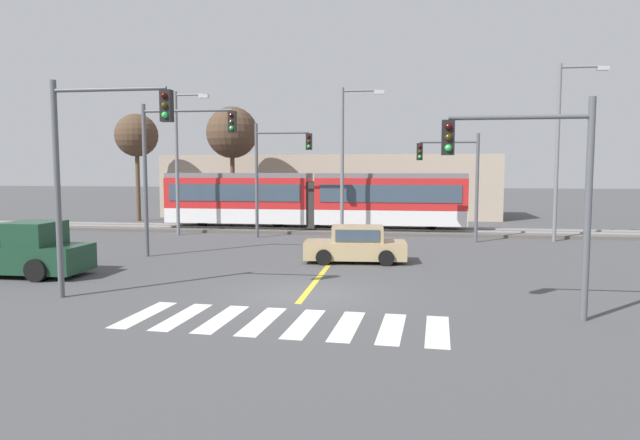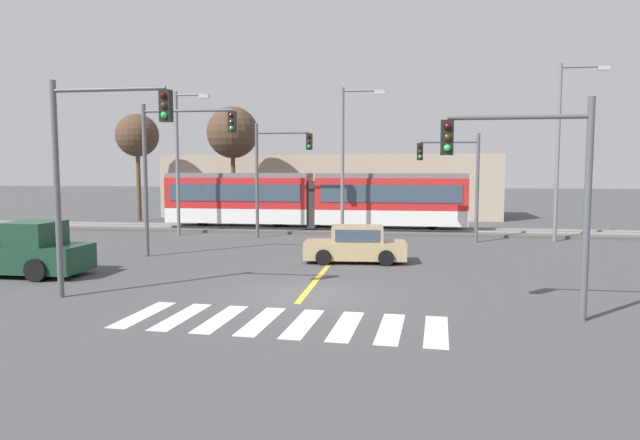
% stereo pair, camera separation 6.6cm
% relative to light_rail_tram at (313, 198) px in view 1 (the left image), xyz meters
% --- Properties ---
extents(ground_plane, '(200.00, 200.00, 0.00)m').
position_rel_light_rail_tram_xyz_m(ground_plane, '(2.61, -17.84, -2.05)').
color(ground_plane, '#474749').
extents(track_bed, '(120.00, 4.00, 0.18)m').
position_rel_light_rail_tram_xyz_m(track_bed, '(2.61, 0.01, -1.96)').
color(track_bed, '#56514C').
rests_on(track_bed, ground).
extents(rail_near, '(120.00, 0.08, 0.10)m').
position_rel_light_rail_tram_xyz_m(rail_near, '(2.61, -0.71, -1.82)').
color(rail_near, '#939399').
rests_on(rail_near, track_bed).
extents(rail_far, '(120.00, 0.08, 0.10)m').
position_rel_light_rail_tram_xyz_m(rail_far, '(2.61, 0.73, -1.82)').
color(rail_far, '#939399').
rests_on(rail_far, track_bed).
extents(light_rail_tram, '(18.50, 2.64, 3.43)m').
position_rel_light_rail_tram_xyz_m(light_rail_tram, '(0.00, 0.00, 0.00)').
color(light_rail_tram, silver).
rests_on(light_rail_tram, track_bed).
extents(crosswalk_stripe_0, '(0.72, 2.83, 0.01)m').
position_rel_light_rail_tram_xyz_m(crosswalk_stripe_0, '(-1.24, -20.82, -2.04)').
color(crosswalk_stripe_0, silver).
rests_on(crosswalk_stripe_0, ground).
extents(crosswalk_stripe_1, '(0.72, 2.83, 0.01)m').
position_rel_light_rail_tram_xyz_m(crosswalk_stripe_1, '(-0.14, -20.88, -2.04)').
color(crosswalk_stripe_1, silver).
rests_on(crosswalk_stripe_1, ground).
extents(crosswalk_stripe_2, '(0.72, 2.83, 0.01)m').
position_rel_light_rail_tram_xyz_m(crosswalk_stripe_2, '(0.96, -20.94, -2.04)').
color(crosswalk_stripe_2, silver).
rests_on(crosswalk_stripe_2, ground).
extents(crosswalk_stripe_3, '(0.72, 2.83, 0.01)m').
position_rel_light_rail_tram_xyz_m(crosswalk_stripe_3, '(2.06, -21.01, -2.04)').
color(crosswalk_stripe_3, silver).
rests_on(crosswalk_stripe_3, ground).
extents(crosswalk_stripe_4, '(0.72, 2.83, 0.01)m').
position_rel_light_rail_tram_xyz_m(crosswalk_stripe_4, '(3.16, -21.07, -2.04)').
color(crosswalk_stripe_4, silver).
rests_on(crosswalk_stripe_4, ground).
extents(crosswalk_stripe_5, '(0.72, 2.83, 0.01)m').
position_rel_light_rail_tram_xyz_m(crosswalk_stripe_5, '(4.26, -21.13, -2.04)').
color(crosswalk_stripe_5, silver).
rests_on(crosswalk_stripe_5, ground).
extents(crosswalk_stripe_6, '(0.72, 2.83, 0.01)m').
position_rel_light_rail_tram_xyz_m(crosswalk_stripe_6, '(5.35, -21.19, -2.04)').
color(crosswalk_stripe_6, silver).
rests_on(crosswalk_stripe_6, ground).
extents(crosswalk_stripe_7, '(0.72, 2.83, 0.01)m').
position_rel_light_rail_tram_xyz_m(crosswalk_stripe_7, '(6.45, -21.25, -2.04)').
color(crosswalk_stripe_7, silver).
rests_on(crosswalk_stripe_7, ground).
extents(lane_centre_line, '(0.20, 17.04, 0.01)m').
position_rel_light_rail_tram_xyz_m(lane_centre_line, '(2.61, -10.52, -2.05)').
color(lane_centre_line, gold).
rests_on(lane_centre_line, ground).
extents(sedan_crossing, '(4.31, 2.15, 1.52)m').
position_rel_light_rail_tram_xyz_m(sedan_crossing, '(3.62, -11.41, -1.35)').
color(sedan_crossing, tan).
rests_on(sedan_crossing, ground).
extents(pickup_truck, '(5.41, 2.25, 1.98)m').
position_rel_light_rail_tram_xyz_m(pickup_truck, '(-8.35, -16.20, -1.21)').
color(pickup_truck, '#193D28').
rests_on(pickup_truck, ground).
extents(traffic_light_far_left, '(3.25, 0.38, 6.41)m').
position_rel_light_rail_tram_xyz_m(traffic_light_far_left, '(-1.63, -3.64, 2.10)').
color(traffic_light_far_left, '#515459').
rests_on(traffic_light_far_left, ground).
extents(traffic_light_near_left, '(3.75, 0.38, 6.49)m').
position_rel_light_rail_tram_xyz_m(traffic_light_near_left, '(-3.44, -19.26, 2.27)').
color(traffic_light_near_left, '#515459').
rests_on(traffic_light_near_left, ground).
extents(traffic_light_far_right, '(3.25, 0.38, 5.74)m').
position_rel_light_rail_tram_xyz_m(traffic_light_far_right, '(8.27, -4.04, 1.71)').
color(traffic_light_far_right, '#515459').
rests_on(traffic_light_far_right, ground).
extents(traffic_light_near_right, '(3.75, 0.38, 5.68)m').
position_rel_light_rail_tram_xyz_m(traffic_light_near_right, '(8.92, -19.72, 1.70)').
color(traffic_light_near_right, '#515459').
rests_on(traffic_light_near_right, ground).
extents(traffic_light_mid_left, '(4.25, 0.38, 6.69)m').
position_rel_light_rail_tram_xyz_m(traffic_light_mid_left, '(-4.32, -11.24, 2.43)').
color(traffic_light_mid_left, '#515459').
rests_on(traffic_light_mid_left, ground).
extents(street_lamp_west, '(2.08, 0.28, 8.31)m').
position_rel_light_rail_tram_xyz_m(street_lamp_west, '(-7.34, -3.24, 2.67)').
color(street_lamp_west, slate).
rests_on(street_lamp_west, ground).
extents(street_lamp_centre, '(2.44, 0.28, 8.40)m').
position_rel_light_rail_tram_xyz_m(street_lamp_centre, '(2.33, -2.79, 2.76)').
color(street_lamp_centre, slate).
rests_on(street_lamp_centre, ground).
extents(street_lamp_east, '(2.49, 0.28, 9.37)m').
position_rel_light_rail_tram_xyz_m(street_lamp_east, '(13.80, -3.02, 3.26)').
color(street_lamp_east, slate).
rests_on(street_lamp_east, ground).
extents(bare_tree_far_west, '(3.14, 3.14, 7.91)m').
position_rel_light_rail_tram_xyz_m(bare_tree_far_west, '(-13.99, 4.91, 4.23)').
color(bare_tree_far_west, brown).
rests_on(bare_tree_far_west, ground).
extents(bare_tree_west, '(3.65, 3.65, 8.28)m').
position_rel_light_rail_tram_xyz_m(bare_tree_west, '(-6.61, 4.59, 4.36)').
color(bare_tree_west, brown).
rests_on(bare_tree_west, ground).
extents(building_backdrop_far, '(26.54, 6.00, 4.98)m').
position_rel_light_rail_tram_xyz_m(building_backdrop_far, '(-0.50, 11.16, 0.44)').
color(building_backdrop_far, tan).
rests_on(building_backdrop_far, ground).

